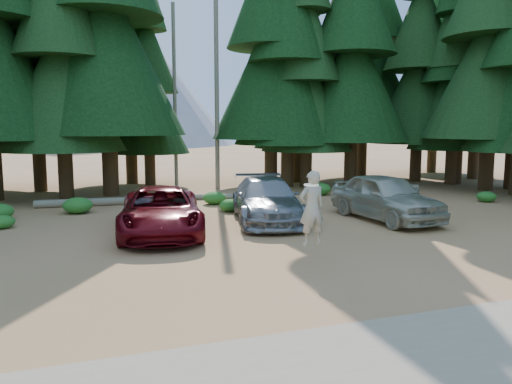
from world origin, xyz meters
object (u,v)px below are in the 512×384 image
silver_minivan_center (266,200)px  silver_minivan_right (385,197)px  log_right (379,188)px  log_left (94,202)px  red_pickup (161,211)px  frisbee_player (312,208)px  log_mid (220,197)px

silver_minivan_center → silver_minivan_right: (4.13, -1.15, 0.07)m
log_right → silver_minivan_center: bearing=-136.6°
log_left → log_right: size_ratio=1.05×
red_pickup → frisbee_player: frisbee_player is taller
silver_minivan_right → log_mid: (-4.25, 6.91, -0.71)m
silver_minivan_right → log_left: size_ratio=1.05×
log_mid → frisbee_player: bearing=-78.9°
silver_minivan_center → frisbee_player: (-0.89, -5.53, 0.62)m
red_pickup → silver_minivan_center: silver_minivan_center is taller
red_pickup → log_mid: (3.73, 6.72, -0.61)m
silver_minivan_center → frisbee_player: size_ratio=2.92×
silver_minivan_center → log_left: (-5.71, 5.65, -0.60)m
red_pickup → silver_minivan_center: bearing=22.4°
red_pickup → log_mid: size_ratio=1.78×
log_mid → silver_minivan_center: bearing=-73.8°
silver_minivan_right → frisbee_player: frisbee_player is taller
red_pickup → silver_minivan_center: size_ratio=1.00×
frisbee_player → silver_minivan_right: bearing=-141.4°
frisbee_player → log_mid: bearing=-96.5°
red_pickup → log_left: red_pickup is taller
log_mid → red_pickup: bearing=-104.0°
silver_minivan_right → log_right: (4.34, 7.10, -0.69)m
log_mid → log_right: bearing=16.3°
frisbee_player → log_mid: size_ratio=0.61×
frisbee_player → log_right: (9.36, 11.49, -1.24)m
log_left → log_mid: (5.59, 0.11, -0.04)m
silver_minivan_right → log_left: 11.98m
log_mid → log_right: (8.59, 0.19, 0.02)m
silver_minivan_center → silver_minivan_right: size_ratio=1.08×
silver_minivan_right → red_pickup: bearing=175.4°
silver_minivan_center → silver_minivan_right: silver_minivan_right is taller
silver_minivan_center → log_right: silver_minivan_center is taller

